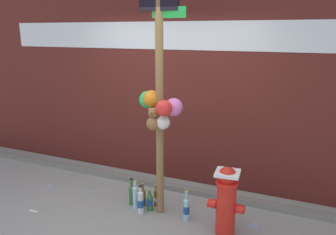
{
  "coord_description": "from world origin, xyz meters",
  "views": [
    {
      "loc": [
        1.84,
        -3.0,
        2.25
      ],
      "look_at": [
        0.33,
        0.49,
        1.26
      ],
      "focal_mm": 35.82,
      "sensor_mm": 36.0,
      "label": 1
    }
  ],
  "objects_px": {
    "bottle_6": "(141,202)",
    "bottle_4": "(186,209)",
    "memorial_post": "(159,91)",
    "bottle_0": "(143,197)",
    "bottle_5": "(156,197)",
    "bottle_2": "(150,202)",
    "bottle_3": "(135,196)",
    "bottle_1": "(132,194)",
    "fire_hydrant": "(226,199)"
  },
  "relations": [
    {
      "from": "bottle_1",
      "to": "bottle_3",
      "type": "xyz_separation_m",
      "value": [
        0.1,
        -0.08,
        0.02
      ]
    },
    {
      "from": "bottle_1",
      "to": "bottle_3",
      "type": "distance_m",
      "value": 0.13
    },
    {
      "from": "fire_hydrant",
      "to": "bottle_4",
      "type": "distance_m",
      "value": 0.57
    },
    {
      "from": "bottle_4",
      "to": "bottle_6",
      "type": "xyz_separation_m",
      "value": [
        -0.59,
        -0.07,
        -0.0
      ]
    },
    {
      "from": "memorial_post",
      "to": "bottle_6",
      "type": "relative_size",
      "value": 7.58
    },
    {
      "from": "bottle_6",
      "to": "bottle_4",
      "type": "bearing_deg",
      "value": 6.26
    },
    {
      "from": "bottle_0",
      "to": "bottle_1",
      "type": "relative_size",
      "value": 0.9
    },
    {
      "from": "fire_hydrant",
      "to": "bottle_3",
      "type": "height_order",
      "value": "fire_hydrant"
    },
    {
      "from": "fire_hydrant",
      "to": "bottle_1",
      "type": "height_order",
      "value": "fire_hydrant"
    },
    {
      "from": "bottle_2",
      "to": "bottle_4",
      "type": "height_order",
      "value": "bottle_4"
    },
    {
      "from": "bottle_5",
      "to": "bottle_6",
      "type": "height_order",
      "value": "bottle_6"
    },
    {
      "from": "bottle_5",
      "to": "bottle_6",
      "type": "xyz_separation_m",
      "value": [
        -0.11,
        -0.24,
        0.03
      ]
    },
    {
      "from": "bottle_2",
      "to": "bottle_4",
      "type": "xyz_separation_m",
      "value": [
        0.52,
        -0.04,
        0.04
      ]
    },
    {
      "from": "bottle_4",
      "to": "bottle_0",
      "type": "bearing_deg",
      "value": 171.13
    },
    {
      "from": "bottle_3",
      "to": "bottle_5",
      "type": "relative_size",
      "value": 1.27
    },
    {
      "from": "bottle_6",
      "to": "bottle_0",
      "type": "bearing_deg",
      "value": 108.08
    },
    {
      "from": "fire_hydrant",
      "to": "bottle_1",
      "type": "xyz_separation_m",
      "value": [
        -1.31,
        0.16,
        -0.28
      ]
    },
    {
      "from": "bottle_2",
      "to": "bottle_3",
      "type": "bearing_deg",
      "value": -169.88
    },
    {
      "from": "memorial_post",
      "to": "bottle_4",
      "type": "bearing_deg",
      "value": -4.85
    },
    {
      "from": "fire_hydrant",
      "to": "bottle_0",
      "type": "xyz_separation_m",
      "value": [
        -1.15,
        0.18,
        -0.3
      ]
    },
    {
      "from": "fire_hydrant",
      "to": "bottle_4",
      "type": "relative_size",
      "value": 2.06
    },
    {
      "from": "bottle_6",
      "to": "bottle_2",
      "type": "bearing_deg",
      "value": 53.5
    },
    {
      "from": "bottle_1",
      "to": "bottle_3",
      "type": "bearing_deg",
      "value": -37.7
    },
    {
      "from": "memorial_post",
      "to": "bottle_3",
      "type": "distance_m",
      "value": 1.45
    },
    {
      "from": "bottle_0",
      "to": "bottle_5",
      "type": "xyz_separation_m",
      "value": [
        0.16,
        0.08,
        -0.0
      ]
    },
    {
      "from": "bottle_1",
      "to": "bottle_4",
      "type": "xyz_separation_m",
      "value": [
        0.8,
        -0.08,
        0.01
      ]
    },
    {
      "from": "bottle_2",
      "to": "bottle_4",
      "type": "bearing_deg",
      "value": -4.29
    },
    {
      "from": "bottle_1",
      "to": "bottle_4",
      "type": "relative_size",
      "value": 0.93
    },
    {
      "from": "bottle_3",
      "to": "bottle_4",
      "type": "bearing_deg",
      "value": -0.4
    },
    {
      "from": "bottle_1",
      "to": "bottle_6",
      "type": "bearing_deg",
      "value": -34.76
    },
    {
      "from": "bottle_1",
      "to": "bottle_2",
      "type": "xyz_separation_m",
      "value": [
        0.29,
        -0.04,
        -0.03
      ]
    },
    {
      "from": "bottle_0",
      "to": "bottle_5",
      "type": "bearing_deg",
      "value": 25.96
    },
    {
      "from": "memorial_post",
      "to": "bottle_5",
      "type": "xyz_separation_m",
      "value": [
        -0.12,
        0.15,
        -1.46
      ]
    },
    {
      "from": "bottle_1",
      "to": "bottle_4",
      "type": "distance_m",
      "value": 0.81
    },
    {
      "from": "memorial_post",
      "to": "bottle_6",
      "type": "bearing_deg",
      "value": -156.82
    },
    {
      "from": "memorial_post",
      "to": "bottle_6",
      "type": "xyz_separation_m",
      "value": [
        -0.22,
        -0.1,
        -1.42
      ]
    },
    {
      "from": "bottle_0",
      "to": "bottle_6",
      "type": "xyz_separation_m",
      "value": [
        0.05,
        -0.17,
        0.03
      ]
    },
    {
      "from": "bottle_6",
      "to": "fire_hydrant",
      "type": "bearing_deg",
      "value": -0.81
    },
    {
      "from": "bottle_3",
      "to": "bottle_6",
      "type": "bearing_deg",
      "value": -31.95
    },
    {
      "from": "memorial_post",
      "to": "bottle_4",
      "type": "height_order",
      "value": "memorial_post"
    },
    {
      "from": "bottle_3",
      "to": "memorial_post",
      "type": "bearing_deg",
      "value": 4.45
    },
    {
      "from": "memorial_post",
      "to": "bottle_6",
      "type": "height_order",
      "value": "memorial_post"
    },
    {
      "from": "bottle_2",
      "to": "bottle_3",
      "type": "relative_size",
      "value": 0.75
    },
    {
      "from": "memorial_post",
      "to": "bottle_4",
      "type": "xyz_separation_m",
      "value": [
        0.37,
        -0.03,
        -1.42
      ]
    },
    {
      "from": "bottle_0",
      "to": "bottle_6",
      "type": "bearing_deg",
      "value": -71.92
    },
    {
      "from": "memorial_post",
      "to": "bottle_1",
      "type": "bearing_deg",
      "value": 173.34
    },
    {
      "from": "bottle_5",
      "to": "bottle_3",
      "type": "bearing_deg",
      "value": -141.41
    },
    {
      "from": "bottle_5",
      "to": "memorial_post",
      "type": "bearing_deg",
      "value": -50.97
    },
    {
      "from": "memorial_post",
      "to": "bottle_0",
      "type": "height_order",
      "value": "memorial_post"
    },
    {
      "from": "bottle_1",
      "to": "bottle_4",
      "type": "height_order",
      "value": "bottle_4"
    }
  ]
}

